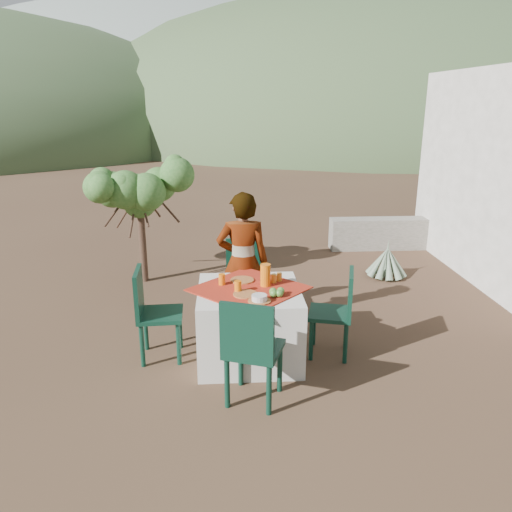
{
  "coord_description": "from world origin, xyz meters",
  "views": [
    {
      "loc": [
        0.44,
        -5.07,
        2.56
      ],
      "look_at": [
        0.76,
        -0.02,
        0.97
      ],
      "focal_mm": 35.0,
      "sensor_mm": 36.0,
      "label": 1
    }
  ],
  "objects": [
    {
      "name": "hill_near_right",
      "position": [
        12.0,
        36.0,
        0.0
      ],
      "size": [
        48.0,
        48.0,
        20.0
      ],
      "primitive_type": "ellipsoid",
      "color": "#334828",
      "rests_on": "ground"
    },
    {
      "name": "plate_far",
      "position": [
        0.6,
        -0.21,
        0.77
      ],
      "size": [
        0.25,
        0.25,
        0.01
      ],
      "primitive_type": "cylinder",
      "color": "brown",
      "rests_on": "table"
    },
    {
      "name": "glass_near",
      "position": [
        0.55,
        -0.52,
        0.82
      ],
      "size": [
        0.07,
        0.07,
        0.11
      ],
      "primitive_type": "cylinder",
      "color": "orange",
      "rests_on": "table"
    },
    {
      "name": "fruit_cluster",
      "position": [
        0.92,
        -0.65,
        0.8
      ],
      "size": [
        0.15,
        0.14,
        0.07
      ],
      "color": "#4D8430",
      "rests_on": "table"
    },
    {
      "name": "white_bowl",
      "position": [
        0.74,
        -0.77,
        0.8
      ],
      "size": [
        0.15,
        0.15,
        0.05
      ],
      "primitive_type": "cylinder",
      "color": "silver",
      "rests_on": "bowl_plate"
    },
    {
      "name": "chair_near",
      "position": [
        0.64,
        -1.28,
        0.55
      ],
      "size": [
        0.59,
        0.59,
        1.0
      ],
      "rotation": [
        0.0,
        0.0,
        2.79
      ],
      "color": "black",
      "rests_on": "ground"
    },
    {
      "name": "juice_pitcher",
      "position": [
        0.83,
        -0.36,
        0.88
      ],
      "size": [
        0.1,
        0.1,
        0.23
      ],
      "primitive_type": "cylinder",
      "color": "orange",
      "rests_on": "table"
    },
    {
      "name": "jar_right",
      "position": [
        0.99,
        -0.23,
        0.81
      ],
      "size": [
        0.05,
        0.05,
        0.09
      ],
      "primitive_type": "cylinder",
      "color": "orange",
      "rests_on": "table"
    },
    {
      "name": "jar_left",
      "position": [
        0.92,
        -0.28,
        0.81
      ],
      "size": [
        0.06,
        0.06,
        0.09
      ],
      "primitive_type": "cylinder",
      "color": "orange",
      "rests_on": "table"
    },
    {
      "name": "stone_wall",
      "position": [
        3.6,
        3.4,
        0.28
      ],
      "size": [
        2.6,
        0.35,
        0.55
      ],
      "primitive_type": "cube",
      "color": "gray",
      "rests_on": "ground"
    },
    {
      "name": "hill_far_right",
      "position": [
        28.0,
        46.0,
        0.0
      ],
      "size": [
        36.0,
        36.0,
        14.0
      ],
      "primitive_type": "ellipsoid",
      "color": "slate",
      "rests_on": "ground"
    },
    {
      "name": "chair_right",
      "position": [
        1.57,
        -0.43,
        0.51
      ],
      "size": [
        0.52,
        0.52,
        0.92
      ],
      "rotation": [
        0.0,
        0.0,
        4.46
      ],
      "color": "black",
      "rests_on": "ground"
    },
    {
      "name": "person",
      "position": [
        0.62,
        0.27,
        0.81
      ],
      "size": [
        0.59,
        0.39,
        1.61
      ],
      "primitive_type": "imported",
      "rotation": [
        0.0,
        0.0,
        3.13
      ],
      "color": "#8C6651",
      "rests_on": "ground"
    },
    {
      "name": "napkin_holder",
      "position": [
        0.82,
        -0.27,
        0.8
      ],
      "size": [
        0.07,
        0.05,
        0.08
      ],
      "primitive_type": "cube",
      "rotation": [
        0.0,
        0.0,
        -0.26
      ],
      "color": "silver",
      "rests_on": "table"
    },
    {
      "name": "glass_far",
      "position": [
        0.39,
        -0.3,
        0.82
      ],
      "size": [
        0.07,
        0.07,
        0.11
      ],
      "primitive_type": "cylinder",
      "color": "orange",
      "rests_on": "table"
    },
    {
      "name": "plate_near",
      "position": [
        0.62,
        -0.6,
        0.77
      ],
      "size": [
        0.24,
        0.24,
        0.01
      ],
      "primitive_type": "cylinder",
      "color": "brown",
      "rests_on": "table"
    },
    {
      "name": "bowl_plate",
      "position": [
        0.74,
        -0.77,
        0.77
      ],
      "size": [
        0.22,
        0.22,
        0.01
      ],
      "primitive_type": "cylinder",
      "color": "brown",
      "rests_on": "table"
    },
    {
      "name": "chair_far",
      "position": [
        0.66,
        0.7,
        0.52
      ],
      "size": [
        0.45,
        0.45,
        0.94
      ],
      "rotation": [
        0.0,
        0.0,
        0.03
      ],
      "color": "black",
      "rests_on": "ground"
    },
    {
      "name": "shrub_tree",
      "position": [
        -0.72,
        2.0,
        1.26
      ],
      "size": [
        1.36,
        1.33,
        1.6
      ],
      "color": "#493224",
      "rests_on": "ground"
    },
    {
      "name": "ground",
      "position": [
        0.0,
        0.0,
        0.0
      ],
      "size": [
        160.0,
        160.0,
        0.0
      ],
      "primitive_type": "plane",
      "color": "#3D271B",
      "rests_on": "ground"
    },
    {
      "name": "chair_left",
      "position": [
        -0.32,
        -0.37,
        0.53
      ],
      "size": [
        0.46,
        0.46,
        0.96
      ],
      "rotation": [
        0.0,
        0.0,
        1.62
      ],
      "color": "black",
      "rests_on": "ground"
    },
    {
      "name": "table",
      "position": [
        0.66,
        -0.42,
        0.38
      ],
      "size": [
        1.3,
        1.3,
        0.76
      ],
      "color": "white",
      "rests_on": "ground"
    },
    {
      "name": "hill_far_center",
      "position": [
        -4.0,
        52.0,
        0.0
      ],
      "size": [
        60.0,
        60.0,
        24.0
      ],
      "primitive_type": "ellipsoid",
      "color": "slate",
      "rests_on": "ground"
    },
    {
      "name": "agave",
      "position": [
        2.85,
        1.92,
        0.22
      ],
      "size": [
        0.61,
        0.61,
        0.65
      ],
      "rotation": [
        0.0,
        0.0,
        -0.44
      ],
      "color": "gray",
      "rests_on": "ground"
    }
  ]
}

